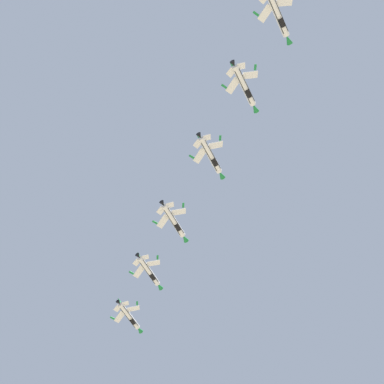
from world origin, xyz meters
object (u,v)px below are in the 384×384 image
Objects in this scene: fighter_jet_right_outer at (244,87)px; fighter_jet_trail_slot at (278,15)px; fighter_jet_lead at (129,316)px; fighter_jet_left_outer at (211,156)px; fighter_jet_right_wing at (174,221)px; fighter_jet_left_wing at (149,272)px.

fighter_jet_right_outer reaches higher than fighter_jet_trail_slot.
fighter_jet_lead is 110.58m from fighter_jet_trail_slot.
fighter_jet_lead is 68.03m from fighter_jet_left_outer.
fighter_jet_right_wing is (6.08, -45.23, -4.16)m from fighter_jet_lead.
fighter_jet_trail_slot is at bearing -41.59° from fighter_jet_left_wing.
fighter_jet_left_outer is 1.00× the size of fighter_jet_trail_slot.
fighter_jet_lead is at bearing 137.95° from fighter_jet_trail_slot.
fighter_jet_right_outer is at bearing 136.12° from fighter_jet_trail_slot.
fighter_jet_left_outer is at bearing -41.66° from fighter_jet_lead.
fighter_jet_left_outer is at bearing 137.33° from fighter_jet_trail_slot.
fighter_jet_lead reaches higher than fighter_jet_trail_slot.
fighter_jet_lead is 45.82m from fighter_jet_right_wing.
fighter_jet_left_wing is at bearing 138.41° from fighter_jet_trail_slot.
fighter_jet_trail_slot is at bearing -43.88° from fighter_jet_right_outer.
fighter_jet_left_wing is 1.00× the size of fighter_jet_trail_slot.
fighter_jet_trail_slot is (12.58, -63.76, 3.84)m from fighter_jet_right_wing.
fighter_jet_right_outer reaches higher than fighter_jet_left_outer.
fighter_jet_lead is at bearing 135.89° from fighter_jet_right_wing.
fighter_jet_right_outer reaches higher than fighter_jet_left_wing.
fighter_jet_trail_slot reaches higher than fighter_jet_left_outer.
fighter_jet_right_wing is 44.74m from fighter_jet_right_outer.
fighter_jet_lead reaches higher than fighter_jet_right_wing.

